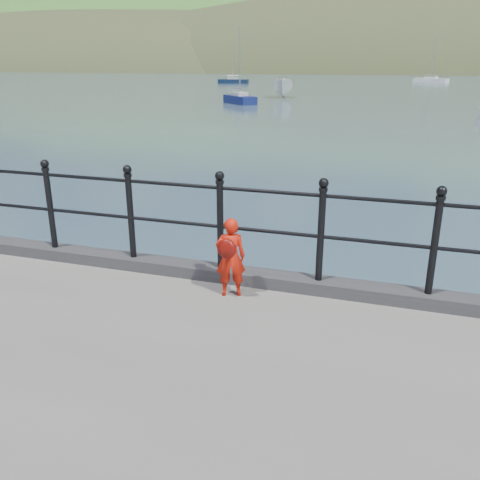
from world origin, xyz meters
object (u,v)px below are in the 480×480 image
(child, at_px, (230,257))
(sailboat_left, at_px, (233,81))
(sailboat_port, at_px, (240,100))
(railing, at_px, (174,210))
(sailboat_deep, at_px, (431,81))
(launch_white, at_px, (283,88))

(child, height_order, sailboat_left, sailboat_left)
(child, distance_m, sailboat_left, 86.44)
(sailboat_left, bearing_deg, sailboat_port, -73.31)
(railing, xyz_separation_m, sailboat_port, (-11.73, 39.07, -1.48))
(railing, height_order, sailboat_deep, sailboat_deep)
(child, xyz_separation_m, launch_white, (-10.76, 48.52, -0.46))
(launch_white, relative_size, sailboat_port, 0.80)
(railing, bearing_deg, sailboat_deep, 86.43)
(railing, height_order, launch_white, railing)
(launch_white, distance_m, sailboat_port, 9.25)
(sailboat_left, relative_size, sailboat_port, 1.14)
(sailboat_deep, bearing_deg, launch_white, -81.48)
(child, height_order, launch_white, launch_white)
(railing, distance_m, launch_white, 49.13)
(child, relative_size, sailboat_deep, 0.10)
(launch_white, xyz_separation_m, sailboat_deep, (15.95, 48.92, -0.66))
(sailboat_left, bearing_deg, child, -74.07)
(railing, xyz_separation_m, sailboat_left, (-26.60, 81.55, -1.48))
(railing, relative_size, child, 19.68)
(sailboat_left, height_order, sailboat_deep, sailboat_deep)
(child, relative_size, sailboat_left, 0.12)
(launch_white, bearing_deg, sailboat_left, 106.30)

